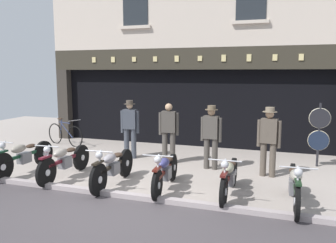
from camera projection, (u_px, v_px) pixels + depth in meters
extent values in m
cube|color=#A59990|center=(187.00, 149.00, 11.59)|extent=(22.22, 10.00, 0.08)
cube|color=#A99C9C|center=(122.00, 197.00, 6.98)|extent=(22.22, 0.16, 0.18)
cube|color=black|center=(203.00, 103.00, 13.56)|extent=(9.40, 4.00, 2.60)
cube|color=#332D28|center=(65.00, 104.00, 13.13)|extent=(0.44, 0.36, 2.60)
cube|color=#23282D|center=(192.00, 104.00, 11.90)|extent=(9.00, 0.03, 2.18)
cube|color=#312D23|center=(189.00, 59.00, 11.28)|extent=(10.22, 0.24, 0.70)
cube|color=#DBC684|center=(94.00, 60.00, 12.26)|extent=(0.14, 0.03, 0.19)
cube|color=#DBC684|center=(113.00, 60.00, 12.02)|extent=(0.14, 0.03, 0.19)
cube|color=#DBC684|center=(134.00, 59.00, 11.76)|extent=(0.14, 0.03, 0.16)
cube|color=#DBC684|center=(155.00, 59.00, 11.52)|extent=(0.14, 0.03, 0.17)
cube|color=#DBC684|center=(177.00, 59.00, 11.28)|extent=(0.14, 0.03, 0.20)
cube|color=#DBC684|center=(200.00, 58.00, 11.03)|extent=(0.14, 0.03, 0.16)
cube|color=#DBC684|center=(224.00, 58.00, 10.78)|extent=(0.14, 0.03, 0.21)
cube|color=#DBC684|center=(249.00, 58.00, 10.54)|extent=(0.14, 0.03, 0.22)
cube|color=#DBC684|center=(275.00, 57.00, 10.29)|extent=(0.14, 0.03, 0.19)
cube|color=#DBC684|center=(301.00, 57.00, 10.06)|extent=(0.14, 0.03, 0.19)
cube|color=beige|center=(190.00, 3.00, 11.11)|extent=(10.22, 0.40, 2.83)
cube|color=#23282D|center=(135.00, 6.00, 11.49)|extent=(0.90, 0.02, 1.30)
cube|color=beige|center=(135.00, 27.00, 11.56)|extent=(1.10, 0.12, 0.10)
cube|color=beige|center=(250.00, 22.00, 10.35)|extent=(1.10, 0.12, 0.10)
cylinder|color=black|center=(2.00, 167.00, 7.96)|extent=(0.08, 0.67, 0.67)
cylinder|color=silver|center=(2.00, 167.00, 7.96)|extent=(0.10, 0.15, 0.15)
cylinder|color=black|center=(44.00, 153.00, 9.31)|extent=(0.09, 0.67, 0.67)
cylinder|color=silver|center=(44.00, 153.00, 9.31)|extent=(0.11, 0.15, 0.15)
cube|color=#123622|center=(24.00, 155.00, 8.61)|extent=(0.08, 1.33, 0.07)
cube|color=slate|center=(24.00, 158.00, 8.62)|extent=(0.20, 0.32, 0.26)
ellipsoid|color=gray|center=(18.00, 149.00, 8.42)|extent=(0.22, 0.46, 0.20)
ellipsoid|color=#38281E|center=(31.00, 146.00, 8.83)|extent=(0.20, 0.30, 0.10)
cube|color=#123622|center=(1.00, 152.00, 7.91)|extent=(0.10, 0.36, 0.04)
sphere|color=silver|center=(2.00, 145.00, 7.94)|extent=(0.15, 0.15, 0.15)
cylinder|color=silver|center=(2.00, 142.00, 7.93)|extent=(0.62, 0.03, 0.02)
cylinder|color=silver|center=(2.00, 154.00, 7.95)|extent=(0.04, 0.25, 0.61)
cylinder|color=black|center=(46.00, 173.00, 7.56)|extent=(0.08, 0.65, 0.65)
cylinder|color=silver|center=(46.00, 173.00, 7.56)|extent=(0.10, 0.15, 0.14)
cylinder|color=black|center=(81.00, 157.00, 8.90)|extent=(0.09, 0.65, 0.65)
cylinder|color=silver|center=(81.00, 157.00, 8.90)|extent=(0.11, 0.15, 0.14)
cube|color=#58121D|center=(65.00, 159.00, 8.21)|extent=(0.10, 1.31, 0.07)
cube|color=slate|center=(65.00, 162.00, 8.22)|extent=(0.21, 0.32, 0.26)
ellipsoid|color=#A1978C|center=(60.00, 153.00, 8.02)|extent=(0.23, 0.46, 0.20)
ellipsoid|color=#38281E|center=(71.00, 150.00, 8.43)|extent=(0.21, 0.30, 0.10)
cube|color=#58121D|center=(45.00, 157.00, 7.51)|extent=(0.11, 0.36, 0.04)
sphere|color=silver|center=(47.00, 150.00, 7.54)|extent=(0.15, 0.15, 0.15)
cylinder|color=silver|center=(47.00, 146.00, 7.53)|extent=(0.62, 0.04, 0.02)
cylinder|color=silver|center=(47.00, 159.00, 7.55)|extent=(0.04, 0.27, 0.61)
cylinder|color=black|center=(98.00, 180.00, 7.03)|extent=(0.09, 0.67, 0.67)
cylinder|color=silver|center=(98.00, 180.00, 7.03)|extent=(0.10, 0.15, 0.15)
cylinder|color=black|center=(126.00, 163.00, 8.33)|extent=(0.10, 0.67, 0.67)
cylinder|color=silver|center=(126.00, 163.00, 8.33)|extent=(0.11, 0.15, 0.15)
cube|color=black|center=(113.00, 165.00, 7.66)|extent=(0.11, 1.26, 0.07)
cube|color=slate|center=(113.00, 168.00, 7.67)|extent=(0.21, 0.33, 0.26)
ellipsoid|color=gray|center=(110.00, 158.00, 7.48)|extent=(0.23, 0.47, 0.20)
ellipsoid|color=#38281E|center=(118.00, 155.00, 7.87)|extent=(0.21, 0.31, 0.10)
cube|color=black|center=(98.00, 163.00, 6.98)|extent=(0.11, 0.36, 0.04)
sphere|color=silver|center=(99.00, 155.00, 7.02)|extent=(0.15, 0.15, 0.15)
cylinder|color=silver|center=(99.00, 151.00, 7.01)|extent=(0.62, 0.04, 0.02)
cylinder|color=silver|center=(99.00, 165.00, 7.03)|extent=(0.04, 0.25, 0.61)
cylinder|color=black|center=(157.00, 185.00, 6.75)|extent=(0.12, 0.63, 0.63)
cylinder|color=silver|center=(157.00, 185.00, 6.75)|extent=(0.11, 0.15, 0.14)
cylinder|color=black|center=(173.00, 167.00, 8.03)|extent=(0.13, 0.63, 0.63)
cylinder|color=silver|center=(173.00, 167.00, 8.03)|extent=(0.12, 0.15, 0.14)
cube|color=#511912|center=(166.00, 170.00, 7.37)|extent=(0.17, 1.23, 0.07)
cube|color=slate|center=(166.00, 173.00, 7.38)|extent=(0.23, 0.34, 0.26)
ellipsoid|color=navy|center=(164.00, 163.00, 7.19)|extent=(0.26, 0.48, 0.20)
ellipsoid|color=#38281E|center=(168.00, 159.00, 7.57)|extent=(0.22, 0.32, 0.10)
cube|color=#511912|center=(157.00, 169.00, 6.70)|extent=(0.13, 0.37, 0.04)
sphere|color=silver|center=(158.00, 160.00, 6.73)|extent=(0.15, 0.15, 0.15)
cylinder|color=silver|center=(158.00, 156.00, 6.72)|extent=(0.62, 0.07, 0.02)
cylinder|color=silver|center=(158.00, 170.00, 6.74)|extent=(0.06, 0.25, 0.62)
cylinder|color=black|center=(224.00, 192.00, 6.39)|extent=(0.07, 0.63, 0.63)
cylinder|color=silver|center=(224.00, 192.00, 6.39)|extent=(0.10, 0.14, 0.14)
cylinder|color=black|center=(234.00, 172.00, 7.65)|extent=(0.08, 0.63, 0.63)
cylinder|color=silver|center=(234.00, 172.00, 7.65)|extent=(0.11, 0.14, 0.14)
cube|color=#511916|center=(229.00, 175.00, 7.00)|extent=(0.08, 1.23, 0.07)
cube|color=slate|center=(229.00, 179.00, 7.01)|extent=(0.20, 0.32, 0.26)
ellipsoid|color=#A5A183|center=(228.00, 168.00, 6.82)|extent=(0.22, 0.46, 0.20)
ellipsoid|color=#38281E|center=(231.00, 164.00, 7.20)|extent=(0.20, 0.30, 0.10)
cube|color=#511916|center=(224.00, 174.00, 6.34)|extent=(0.10, 0.36, 0.04)
sphere|color=silver|center=(225.00, 165.00, 6.38)|extent=(0.15, 0.15, 0.15)
cylinder|color=silver|center=(225.00, 160.00, 6.36)|extent=(0.62, 0.03, 0.02)
cylinder|color=silver|center=(224.00, 176.00, 6.39)|extent=(0.04, 0.24, 0.62)
cylinder|color=black|center=(297.00, 202.00, 5.86)|extent=(0.10, 0.65, 0.65)
cylinder|color=silver|center=(297.00, 202.00, 5.86)|extent=(0.11, 0.15, 0.14)
cylinder|color=black|center=(292.00, 179.00, 7.10)|extent=(0.11, 0.65, 0.65)
cylinder|color=silver|center=(292.00, 179.00, 7.10)|extent=(0.12, 0.15, 0.14)
cube|color=#1B321D|center=(295.00, 183.00, 6.46)|extent=(0.12, 1.20, 0.07)
cube|color=slate|center=(295.00, 187.00, 6.47)|extent=(0.21, 0.33, 0.26)
ellipsoid|color=gray|center=(296.00, 175.00, 6.29)|extent=(0.24, 0.47, 0.20)
ellipsoid|color=#38281E|center=(294.00, 171.00, 6.66)|extent=(0.21, 0.31, 0.10)
cube|color=#1B321D|center=(298.00, 182.00, 5.81)|extent=(0.11, 0.36, 0.04)
sphere|color=silver|center=(298.00, 172.00, 5.85)|extent=(0.15, 0.15, 0.15)
cylinder|color=silver|center=(299.00, 168.00, 5.84)|extent=(0.62, 0.05, 0.02)
cylinder|color=silver|center=(298.00, 185.00, 5.86)|extent=(0.05, 0.25, 0.62)
cylinder|color=#3D424C|center=(134.00, 143.00, 10.08)|extent=(0.15, 0.15, 0.90)
cylinder|color=#3D424C|center=(127.00, 143.00, 10.13)|extent=(0.15, 0.15, 0.90)
cube|color=#3D424C|center=(130.00, 119.00, 10.01)|extent=(0.40, 0.26, 0.57)
cube|color=silver|center=(131.00, 116.00, 10.11)|extent=(0.14, 0.04, 0.32)
cube|color=navy|center=(131.00, 117.00, 10.12)|extent=(0.05, 0.02, 0.29)
cylinder|color=#3D424C|center=(138.00, 122.00, 9.97)|extent=(0.09, 0.09, 0.65)
cylinder|color=#3D424C|center=(122.00, 122.00, 10.07)|extent=(0.09, 0.09, 0.65)
sphere|color=tan|center=(130.00, 106.00, 9.95)|extent=(0.19, 0.19, 0.19)
cylinder|color=#4C4238|center=(130.00, 104.00, 9.94)|extent=(0.32, 0.32, 0.01)
cylinder|color=#4C4238|center=(130.00, 102.00, 9.93)|extent=(0.20, 0.20, 0.10)
cylinder|color=#47423D|center=(173.00, 147.00, 9.52)|extent=(0.15, 0.15, 0.89)
cylinder|color=#47423D|center=(165.00, 147.00, 9.56)|extent=(0.15, 0.15, 0.89)
cube|color=#47423D|center=(169.00, 122.00, 9.44)|extent=(0.41, 0.27, 0.58)
cube|color=silver|center=(169.00, 119.00, 9.54)|extent=(0.14, 0.04, 0.33)
cube|color=black|center=(170.00, 119.00, 9.55)|extent=(0.05, 0.02, 0.30)
cylinder|color=#47423D|center=(177.00, 124.00, 9.40)|extent=(0.09, 0.09, 0.62)
cylinder|color=#47423D|center=(160.00, 124.00, 9.49)|extent=(0.09, 0.09, 0.62)
sphere|color=tan|center=(169.00, 107.00, 9.38)|extent=(0.20, 0.20, 0.20)
cylinder|color=#47423D|center=(215.00, 154.00, 8.92)|extent=(0.15, 0.15, 0.83)
cylinder|color=#47423D|center=(207.00, 153.00, 9.02)|extent=(0.15, 0.15, 0.83)
cube|color=#47423D|center=(211.00, 127.00, 8.87)|extent=(0.40, 0.26, 0.59)
cube|color=silver|center=(213.00, 124.00, 8.96)|extent=(0.14, 0.03, 0.33)
cube|color=maroon|center=(213.00, 124.00, 8.98)|extent=(0.05, 0.02, 0.31)
cylinder|color=#47423D|center=(220.00, 130.00, 8.78)|extent=(0.09, 0.09, 0.63)
cylinder|color=#47423D|center=(203.00, 129.00, 8.98)|extent=(0.09, 0.09, 0.63)
sphere|color=tan|center=(211.00, 112.00, 8.81)|extent=(0.20, 0.20, 0.20)
cylinder|color=brown|center=(212.00, 110.00, 8.81)|extent=(0.33, 0.33, 0.01)
cylinder|color=brown|center=(212.00, 108.00, 8.80)|extent=(0.20, 0.20, 0.11)
cylinder|color=brown|center=(273.00, 160.00, 8.28)|extent=(0.15, 0.15, 0.85)
cylinder|color=brown|center=(263.00, 159.00, 8.37)|extent=(0.15, 0.15, 0.85)
cube|color=brown|center=(269.00, 131.00, 8.23)|extent=(0.40, 0.26, 0.59)
cube|color=silver|center=(270.00, 127.00, 8.32)|extent=(0.14, 0.04, 0.33)
cube|color=maroon|center=(270.00, 128.00, 8.33)|extent=(0.05, 0.02, 0.31)
cylinder|color=brown|center=(279.00, 135.00, 8.14)|extent=(0.09, 0.09, 0.65)
cylinder|color=brown|center=(259.00, 133.00, 8.34)|extent=(0.09, 0.09, 0.65)
sphere|color=tan|center=(270.00, 114.00, 8.17)|extent=(0.20, 0.20, 0.20)
cylinder|color=#7F705B|center=(270.00, 112.00, 8.16)|extent=(0.34, 0.34, 0.01)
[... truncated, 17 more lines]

